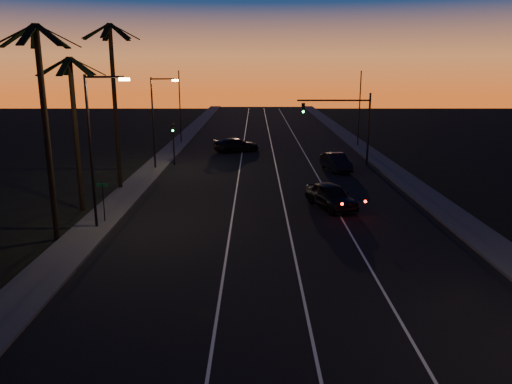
{
  "coord_description": "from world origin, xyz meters",
  "views": [
    {
      "loc": [
        -1.51,
        -8.41,
        9.36
      ],
      "look_at": [
        -1.47,
        19.05,
        2.49
      ],
      "focal_mm": 35.0,
      "sensor_mm": 36.0,
      "label": 1
    }
  ],
  "objects_px": {
    "signal_mast": "(345,116)",
    "lead_car": "(331,196)",
    "right_car": "(336,162)",
    "cross_car": "(237,145)"
  },
  "relations": [
    {
      "from": "signal_mast",
      "to": "right_car",
      "type": "bearing_deg",
      "value": -112.58
    },
    {
      "from": "signal_mast",
      "to": "lead_car",
      "type": "bearing_deg",
      "value": -102.62
    },
    {
      "from": "signal_mast",
      "to": "cross_car",
      "type": "xyz_separation_m",
      "value": [
        -10.78,
        7.93,
        -3.99
      ]
    },
    {
      "from": "right_car",
      "to": "lead_car",
      "type": "bearing_deg",
      "value": -100.38
    },
    {
      "from": "signal_mast",
      "to": "lead_car",
      "type": "height_order",
      "value": "signal_mast"
    },
    {
      "from": "right_car",
      "to": "cross_car",
      "type": "height_order",
      "value": "right_car"
    },
    {
      "from": "signal_mast",
      "to": "right_car",
      "type": "distance_m",
      "value": 4.94
    },
    {
      "from": "right_car",
      "to": "cross_car",
      "type": "distance_m",
      "value": 14.36
    },
    {
      "from": "lead_car",
      "to": "cross_car",
      "type": "bearing_deg",
      "value": 107.34
    },
    {
      "from": "right_car",
      "to": "cross_car",
      "type": "bearing_deg",
      "value": 132.24
    }
  ]
}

